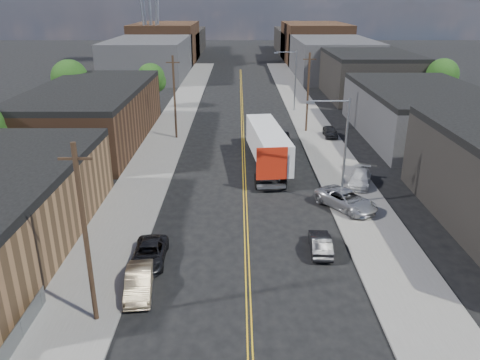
{
  "coord_description": "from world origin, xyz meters",
  "views": [
    {
      "loc": [
        -0.57,
        -10.71,
        16.19
      ],
      "look_at": [
        -0.44,
        24.41,
        2.5
      ],
      "focal_mm": 35.0,
      "sensor_mm": 36.0,
      "label": 1
    }
  ],
  "objects_px": {
    "car_right_oncoming": "(320,243)",
    "car_right_lot_c": "(330,132)",
    "semi_truck": "(267,141)",
    "car_right_lot_b": "(360,178)",
    "car_ahead_truck": "(281,139)",
    "car_right_lot_a": "(346,200)",
    "car_left_c": "(149,253)",
    "car_left_b": "(139,282)"
  },
  "relations": [
    {
      "from": "car_right_oncoming",
      "to": "car_right_lot_c",
      "type": "distance_m",
      "value": 28.54
    },
    {
      "from": "semi_truck",
      "to": "car_right_lot_b",
      "type": "bearing_deg",
      "value": -44.26
    },
    {
      "from": "car_right_lot_c",
      "to": "car_ahead_truck",
      "type": "xyz_separation_m",
      "value": [
        -6.31,
        -2.87,
        -0.1
      ]
    },
    {
      "from": "car_right_lot_a",
      "to": "car_ahead_truck",
      "type": "distance_m",
      "value": 18.7
    },
    {
      "from": "car_right_lot_c",
      "to": "car_right_oncoming",
      "type": "bearing_deg",
      "value": -101.11
    },
    {
      "from": "car_left_c",
      "to": "car_right_lot_b",
      "type": "relative_size",
      "value": 1.03
    },
    {
      "from": "car_right_lot_a",
      "to": "car_right_lot_c",
      "type": "relative_size",
      "value": 1.45
    },
    {
      "from": "car_left_c",
      "to": "car_ahead_truck",
      "type": "relative_size",
      "value": 0.91
    },
    {
      "from": "car_left_b",
      "to": "car_left_c",
      "type": "height_order",
      "value": "car_left_b"
    },
    {
      "from": "car_right_oncoming",
      "to": "car_right_lot_c",
      "type": "height_order",
      "value": "car_right_lot_c"
    },
    {
      "from": "semi_truck",
      "to": "car_ahead_truck",
      "type": "xyz_separation_m",
      "value": [
        2.14,
        6.72,
        -1.69
      ]
    },
    {
      "from": "car_right_oncoming",
      "to": "car_right_lot_b",
      "type": "bearing_deg",
      "value": -112.16
    },
    {
      "from": "semi_truck",
      "to": "car_right_lot_a",
      "type": "distance_m",
      "value": 13.08
    },
    {
      "from": "car_left_b",
      "to": "car_right_lot_b",
      "type": "distance_m",
      "value": 23.76
    },
    {
      "from": "car_right_lot_b",
      "to": "car_left_b",
      "type": "bearing_deg",
      "value": -116.65
    },
    {
      "from": "car_left_c",
      "to": "car_left_b",
      "type": "bearing_deg",
      "value": -91.42
    },
    {
      "from": "semi_truck",
      "to": "car_right_lot_a",
      "type": "bearing_deg",
      "value": -69.38
    },
    {
      "from": "car_left_c",
      "to": "car_right_lot_b",
      "type": "bearing_deg",
      "value": 36.39
    },
    {
      "from": "semi_truck",
      "to": "car_left_c",
      "type": "height_order",
      "value": "semi_truck"
    },
    {
      "from": "car_right_lot_a",
      "to": "car_right_oncoming",
      "type": "bearing_deg",
      "value": -149.76
    },
    {
      "from": "car_left_c",
      "to": "car_right_lot_c",
      "type": "relative_size",
      "value": 1.21
    },
    {
      "from": "semi_truck",
      "to": "car_right_lot_c",
      "type": "xyz_separation_m",
      "value": [
        8.45,
        9.59,
        -1.6
      ]
    },
    {
      "from": "car_ahead_truck",
      "to": "semi_truck",
      "type": "bearing_deg",
      "value": -107.81
    },
    {
      "from": "car_left_b",
      "to": "car_right_oncoming",
      "type": "bearing_deg",
      "value": 15.41
    },
    {
      "from": "car_left_c",
      "to": "car_right_lot_c",
      "type": "bearing_deg",
      "value": 58.11
    },
    {
      "from": "car_right_lot_b",
      "to": "car_right_oncoming",
      "type": "bearing_deg",
      "value": -96.19
    },
    {
      "from": "car_right_oncoming",
      "to": "car_right_lot_b",
      "type": "relative_size",
      "value": 0.87
    },
    {
      "from": "car_right_lot_b",
      "to": "car_ahead_truck",
      "type": "height_order",
      "value": "car_right_lot_b"
    },
    {
      "from": "semi_truck",
      "to": "car_left_c",
      "type": "relative_size",
      "value": 3.56
    },
    {
      "from": "car_left_b",
      "to": "semi_truck",
      "type": "bearing_deg",
      "value": 62.11
    },
    {
      "from": "car_right_lot_b",
      "to": "car_right_lot_c",
      "type": "distance_m",
      "value": 16.06
    },
    {
      "from": "car_left_b",
      "to": "car_right_lot_b",
      "type": "xyz_separation_m",
      "value": [
        16.99,
        16.61,
        0.09
      ]
    },
    {
      "from": "car_left_b",
      "to": "car_right_lot_c",
      "type": "xyz_separation_m",
      "value": [
        17.21,
        32.67,
        0.09
      ]
    },
    {
      "from": "semi_truck",
      "to": "car_ahead_truck",
      "type": "relative_size",
      "value": 3.25
    },
    {
      "from": "car_right_oncoming",
      "to": "car_right_lot_b",
      "type": "distance_m",
      "value": 13.13
    },
    {
      "from": "car_right_oncoming",
      "to": "car_right_lot_a",
      "type": "xyz_separation_m",
      "value": [
        3.2,
        6.75,
        0.28
      ]
    },
    {
      "from": "semi_truck",
      "to": "car_left_c",
      "type": "xyz_separation_m",
      "value": [
        -8.76,
        -19.65,
        -1.75
      ]
    },
    {
      "from": "car_left_b",
      "to": "car_right_lot_c",
      "type": "distance_m",
      "value": 36.92
    },
    {
      "from": "semi_truck",
      "to": "car_left_b",
      "type": "xyz_separation_m",
      "value": [
        -8.76,
        -23.07,
        -1.69
      ]
    },
    {
      "from": "car_right_lot_a",
      "to": "car_ahead_truck",
      "type": "bearing_deg",
      "value": 67.03
    },
    {
      "from": "car_right_lot_b",
      "to": "car_right_lot_c",
      "type": "xyz_separation_m",
      "value": [
        0.22,
        16.06,
        -0.0
      ]
    },
    {
      "from": "car_right_lot_a",
      "to": "car_left_c",
      "type": "bearing_deg",
      "value": 174.48
    }
  ]
}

